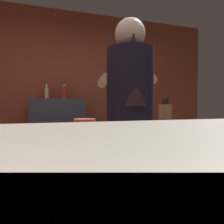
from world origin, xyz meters
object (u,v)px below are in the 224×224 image
knife_block (165,114)px  bottle_olive_oil (65,93)px  bartender (130,119)px  mixing_bowl (85,122)px  bottle_vinegar (64,93)px  chefs_knife (141,124)px  bottle_soy (47,93)px

knife_block → bottle_olive_oil: bearing=123.2°
bartender → knife_block: bearing=-46.3°
mixing_bowl → bottle_vinegar: bottle_vinegar is taller
chefs_knife → bottle_soy: 1.80m
mixing_bowl → chefs_knife: mixing_bowl is taller
knife_block → bottle_soy: bearing=127.7°
knife_block → bottle_soy: (-1.17, 1.52, 0.28)m
bottle_soy → bottle_vinegar: bottle_vinegar is taller
bottle_olive_oil → bartender: bearing=-78.2°
bartender → chefs_knife: 0.50m
mixing_bowl → bottle_olive_oil: 1.25m
bartender → mixing_bowl: (-0.24, 0.58, -0.06)m
bottle_olive_oil → bottle_soy: bottle_soy is taller
bottle_vinegar → bottle_soy: bearing=172.7°
chefs_knife → knife_block: bearing=-5.8°
bottle_vinegar → bartender: bearing=-78.8°
chefs_knife → bottle_olive_oil: bearing=113.4°
mixing_bowl → bottle_vinegar: (-0.13, 1.30, 0.37)m
chefs_knife → bottle_vinegar: bearing=111.9°
knife_block → mixing_bowl: knife_block is taller
knife_block → bottle_olive_oil: size_ratio=1.23×
mixing_bowl → bottle_soy: bearing=106.4°
bartender → knife_block: bartender is taller
mixing_bowl → chefs_knife: 0.55m
mixing_bowl → bottle_olive_oil: bearing=95.9°
knife_block → bottle_vinegar: (-0.91, 1.48, 0.29)m
bartender → bottle_soy: (-0.64, 1.91, 0.30)m
knife_block → mixing_bowl: 0.81m
bottle_soy → bottle_vinegar: (0.26, -0.03, 0.01)m
chefs_knife → bottle_soy: size_ratio=0.96×
knife_block → chefs_knife: bearing=176.2°
bartender → bottle_vinegar: (-0.37, 1.87, 0.31)m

